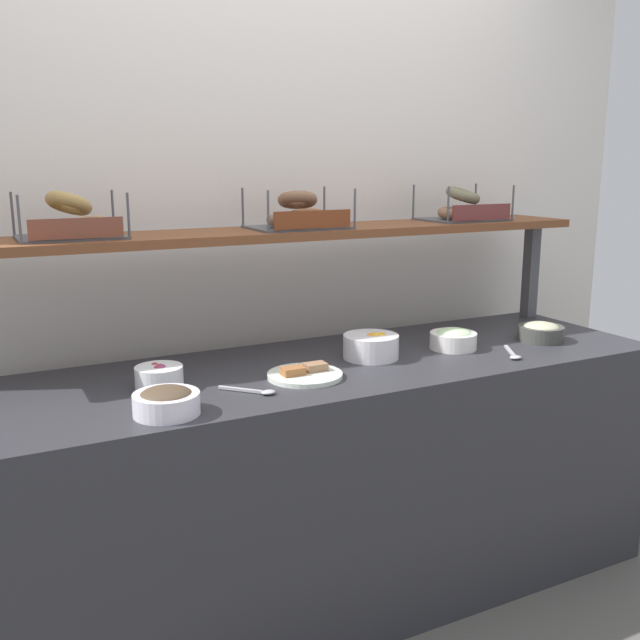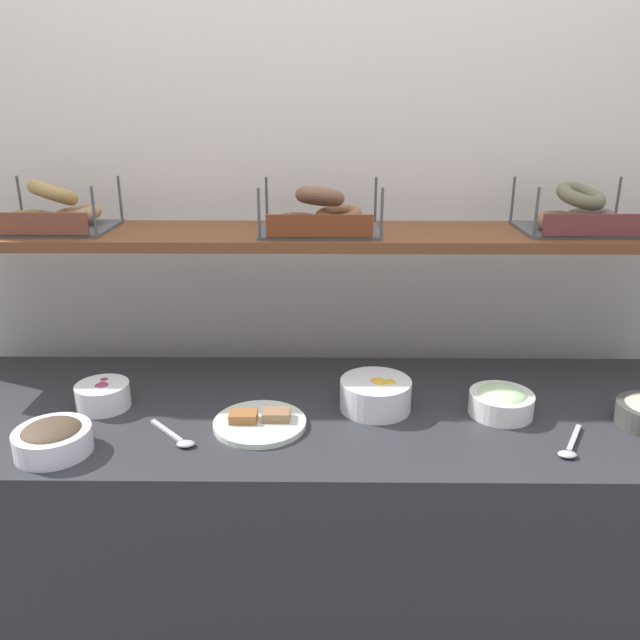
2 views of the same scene
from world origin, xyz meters
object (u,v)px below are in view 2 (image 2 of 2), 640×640
bowl_chocolate_spread (53,438)px  bowl_fruit_salad (376,394)px  bagel_basket_poppy (578,216)px  bowl_scallion_spread (501,401)px  bagel_basket_cinnamon_raisin (320,216)px  serving_spoon_near_plate (177,438)px  bagel_basket_everything (55,213)px  serving_spoon_by_edge (570,447)px  serving_plate_white (260,422)px  bowl_beet_salad (103,395)px

bowl_chocolate_spread → bowl_fruit_salad: bowl_fruit_salad is taller
bowl_fruit_salad → bagel_basket_poppy: 0.78m
bowl_scallion_spread → bagel_basket_cinnamon_raisin: size_ratio=0.50×
serving_spoon_near_plate → bagel_basket_everything: bagel_basket_everything is taller
serving_spoon_near_plate → serving_spoon_by_edge: 0.95m
bowl_fruit_salad → serving_plate_white: size_ratio=0.81×
bowl_scallion_spread → bagel_basket_cinnamon_raisin: bagel_basket_cinnamon_raisin is taller
bowl_fruit_salad → serving_plate_white: bearing=-161.5°
bowl_scallion_spread → bagel_basket_poppy: 0.59m
serving_spoon_near_plate → bagel_basket_cinnamon_raisin: bearing=51.3°
bowl_scallion_spread → serving_spoon_near_plate: 0.84m
bowl_fruit_salad → bowl_chocolate_spread: bearing=-163.4°
bowl_scallion_spread → serving_plate_white: bearing=-173.4°
bowl_scallion_spread → serving_spoon_by_edge: size_ratio=1.06×
serving_spoon_near_plate → bagel_basket_cinnamon_raisin: 0.72m
bagel_basket_cinnamon_raisin → serving_spoon_near_plate: bearing=-128.7°
serving_spoon_near_plate → bagel_basket_everything: size_ratio=0.43×
bagel_basket_poppy → bagel_basket_everything: bearing=179.8°
bowl_scallion_spread → bagel_basket_poppy: bearing=49.7°
serving_plate_white → serving_spoon_by_edge: serving_plate_white is taller
bowl_beet_salad → serving_spoon_near_plate: 0.30m
serving_plate_white → serving_spoon_by_edge: size_ratio=1.50×
bowl_scallion_spread → bowl_beet_salad: bearing=178.5°
serving_plate_white → serving_spoon_near_plate: serving_plate_white is taller
serving_spoon_near_plate → bowl_fruit_salad: bearing=19.5°
bagel_basket_poppy → bagel_basket_cinnamon_raisin: bearing=-178.6°
serving_spoon_by_edge → bagel_basket_poppy: bearing=74.4°
bowl_scallion_spread → serving_spoon_near_plate: size_ratio=1.23×
serving_spoon_by_edge → bagel_basket_poppy: 0.68m
bowl_beet_salad → serving_spoon_near_plate: size_ratio=1.05×
bowl_chocolate_spread → serving_spoon_near_plate: bowl_chocolate_spread is taller
bagel_basket_cinnamon_raisin → bagel_basket_poppy: size_ratio=1.03×
bowl_scallion_spread → bagel_basket_cinnamon_raisin: 0.71m
serving_spoon_near_plate → bagel_basket_cinnamon_raisin: bagel_basket_cinnamon_raisin is taller
bowl_beet_salad → serving_spoon_near_plate: (0.24, -0.18, -0.03)m
bowl_chocolate_spread → serving_plate_white: bearing=15.4°
serving_plate_white → serving_spoon_by_edge: bearing=-8.1°
bowl_fruit_salad → bagel_basket_everything: 1.05m
bowl_chocolate_spread → bowl_fruit_salad: bearing=16.6°
serving_spoon_by_edge → bagel_basket_everything: 1.53m
bowl_fruit_salad → bagel_basket_cinnamon_raisin: 0.52m
bowl_chocolate_spread → bowl_beet_salad: (0.04, 0.23, -0.00)m
bowl_chocolate_spread → bagel_basket_poppy: bagel_basket_poppy is taller
bowl_scallion_spread → bagel_basket_cinnamon_raisin: (-0.48, 0.28, 0.44)m
bowl_chocolate_spread → bagel_basket_everything: bearing=105.4°
bowl_chocolate_spread → serving_spoon_near_plate: size_ratio=1.31×
serving_spoon_by_edge → bagel_basket_cinnamon_raisin: size_ratio=0.47×
bagel_basket_cinnamon_raisin → serving_plate_white: bearing=-112.8°
serving_spoon_near_plate → bagel_basket_everything: (-0.42, 0.45, 0.47)m
bagel_basket_poppy → bowl_beet_salad: bearing=-168.3°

